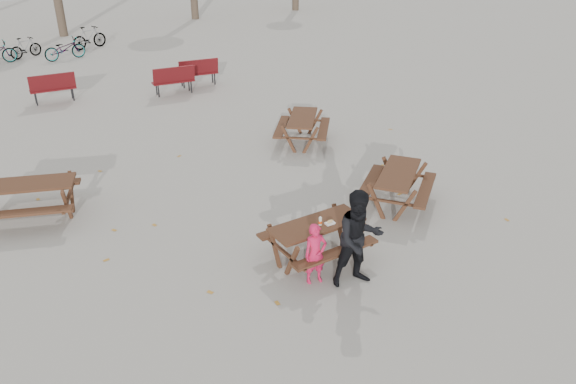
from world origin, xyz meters
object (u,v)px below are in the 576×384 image
food_tray (330,223)px  picnic_table_north (29,201)px  adult (359,239)px  child (315,254)px  picnic_table_far (302,130)px  main_picnic_table (317,232)px  soda_bottle (320,221)px  picnic_table_east (397,188)px

food_tray → picnic_table_north: size_ratio=0.09×
picnic_table_north → adult: bearing=-30.5°
child → picnic_table_far: bearing=70.3°
main_picnic_table → adult: size_ratio=0.99×
food_tray → main_picnic_table: bearing=139.6°
adult → child: bearing=159.0°
child → picnic_table_north: (-3.83, 5.18, -0.15)m
adult → food_tray: bearing=103.0°
food_tray → soda_bottle: 0.19m
main_picnic_table → picnic_table_north: 6.27m
child → picnic_table_north: child is taller
soda_bottle → adult: 0.95m
soda_bottle → child: (-0.46, -0.51, -0.27)m
child → picnic_table_north: size_ratio=0.59×
picnic_table_east → picnic_table_far: picnic_table_east is taller
food_tray → adult: size_ratio=0.10×
main_picnic_table → picnic_table_north: (-4.27, 4.59, -0.16)m
main_picnic_table → child: child is taller
child → food_tray: bearing=47.0°
adult → picnic_table_east: adult is taller
food_tray → picnic_table_far: 6.04m
main_picnic_table → picnic_table_far: size_ratio=1.00×
food_tray → child: bearing=-145.4°
picnic_table_east → picnic_table_far: bearing=48.9°
food_tray → child: child is taller
soda_bottle → main_picnic_table: bearing=100.1°
adult → picnic_table_east: (2.65, 1.86, -0.51)m
adult → main_picnic_table: bearing=113.4°
food_tray → picnic_table_far: (2.94, 5.26, -0.40)m
food_tray → picnic_table_north: (-4.46, 4.75, -0.37)m
child → picnic_table_north: bearing=138.9°
soda_bottle → child: 0.74m
picnic_table_north → soda_bottle: bearing=-26.3°
adult → picnic_table_far: bearing=78.7°
picnic_table_north → child: bearing=-32.4°
food_tray → adult: (-0.02, -0.87, 0.12)m
child → picnic_table_east: (3.26, 1.43, -0.18)m
food_tray → picnic_table_north: picnic_table_north is taller
food_tray → soda_bottle: bearing=155.8°
child → picnic_table_far: 6.72m
main_picnic_table → soda_bottle: bearing=-79.9°
child → soda_bottle: bearing=60.2°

